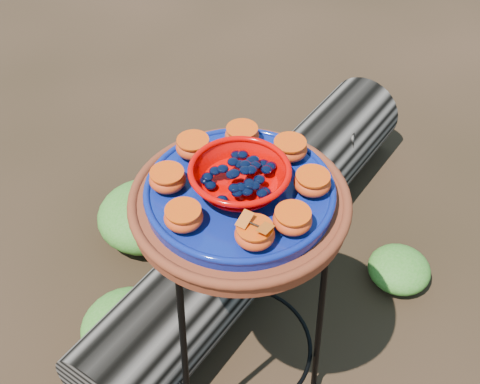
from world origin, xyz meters
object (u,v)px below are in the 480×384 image
object	(u,v)px
terracotta_saucer	(240,204)
cobalt_plate	(240,193)
plant_stand	(240,304)
driftwood_log	(261,223)
red_bowl	(240,179)

from	to	relation	value
terracotta_saucer	cobalt_plate	distance (m)	0.03
plant_stand	cobalt_plate	size ratio (longest dim) A/B	1.75
driftwood_log	red_bowl	bearing A→B (deg)	-119.01
terracotta_saucer	driftwood_log	xyz separation A→B (m)	(0.23, 0.42, -0.57)
plant_stand	red_bowl	xyz separation A→B (m)	(0.00, 0.00, 0.44)
terracotta_saucer	red_bowl	distance (m)	0.07
plant_stand	red_bowl	bearing A→B (deg)	0.00
plant_stand	red_bowl	distance (m)	0.44
plant_stand	terracotta_saucer	distance (m)	0.37
red_bowl	driftwood_log	xyz separation A→B (m)	(0.23, 0.42, -0.65)
plant_stand	cobalt_plate	xyz separation A→B (m)	(0.00, 0.00, 0.40)
cobalt_plate	red_bowl	distance (m)	0.04
plant_stand	cobalt_plate	distance (m)	0.40
terracotta_saucer	driftwood_log	distance (m)	0.75
cobalt_plate	red_bowl	world-z (taller)	red_bowl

